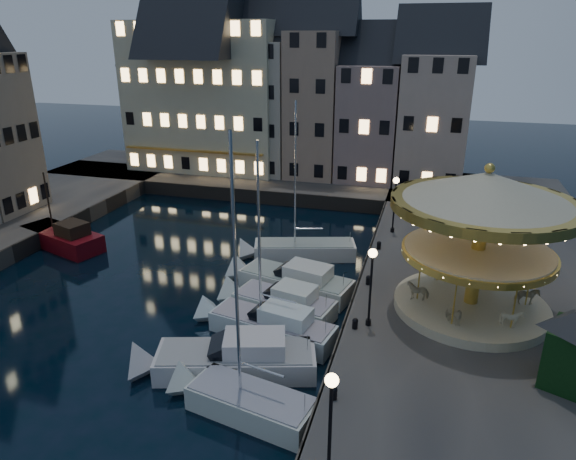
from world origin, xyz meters
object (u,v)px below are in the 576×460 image
(bollard_b, at_px, (355,323))
(bollard_d, at_px, (379,245))
(carousel, at_px, (483,217))
(motorboat_a, at_px, (240,400))
(motorboat_f, at_px, (297,250))
(streetlamp_c, at_px, (395,197))
(red_fishing_boat, at_px, (63,239))
(motorboat_d, at_px, (278,303))
(streetlamp_a, at_px, (331,413))
(bollard_a, at_px, (334,392))
(bollard_c, at_px, (368,280))
(motorboat_e, at_px, (290,281))
(motorboat_c, at_px, (265,324))
(motorboat_b, at_px, (228,360))
(streetlamp_b, at_px, (371,276))

(bollard_b, bearing_deg, bollard_d, 90.00)
(bollard_b, height_order, carousel, carousel)
(motorboat_a, distance_m, motorboat_f, 16.32)
(streetlamp_c, bearing_deg, red_fishing_boat, -164.59)
(carousel, bearing_deg, motorboat_d, -174.80)
(streetlamp_a, height_order, streetlamp_c, same)
(bollard_a, height_order, bollard_d, same)
(bollard_a, bearing_deg, red_fishing_boat, 150.71)
(streetlamp_c, xyz_separation_m, bollard_b, (-0.60, -14.00, -2.41))
(streetlamp_a, xyz_separation_m, motorboat_f, (-6.39, 19.95, -3.49))
(bollard_c, bearing_deg, streetlamp_a, -87.63)
(motorboat_d, distance_m, motorboat_e, 2.90)
(bollard_c, xyz_separation_m, motorboat_f, (-5.79, 5.45, -1.07))
(bollard_a, height_order, red_fishing_boat, red_fishing_boat)
(motorboat_c, bearing_deg, red_fishing_boat, 158.11)
(bollard_a, distance_m, motorboat_d, 9.42)
(red_fishing_boat, bearing_deg, streetlamp_c, 15.41)
(streetlamp_a, bearing_deg, motorboat_b, 134.76)
(motorboat_a, bearing_deg, carousel, 44.10)
(streetlamp_a, xyz_separation_m, bollard_d, (-0.60, 20.00, -2.41))
(motorboat_c, height_order, red_fishing_boat, motorboat_c)
(bollard_b, xyz_separation_m, motorboat_c, (-4.75, 0.09, -0.93))
(streetlamp_a, xyz_separation_m, motorboat_c, (-5.35, 9.59, -3.34))
(motorboat_b, distance_m, carousel, 14.32)
(bollard_c, distance_m, motorboat_b, 10.04)
(motorboat_d, bearing_deg, motorboat_e, 91.50)
(bollard_a, bearing_deg, motorboat_c, 130.34)
(motorboat_b, height_order, motorboat_d, same)
(red_fishing_boat, relative_size, carousel, 0.82)
(bollard_a, relative_size, motorboat_c, 0.05)
(streetlamp_b, distance_m, carousel, 6.36)
(streetlamp_b, bearing_deg, bollard_b, -140.19)
(motorboat_f, bearing_deg, bollard_a, -70.05)
(bollard_d, bearing_deg, motorboat_d, -121.16)
(bollard_c, bearing_deg, bollard_a, -90.00)
(streetlamp_a, relative_size, motorboat_d, 0.61)
(motorboat_b, distance_m, motorboat_e, 8.82)
(motorboat_d, xyz_separation_m, motorboat_e, (-0.08, 2.90, 0.01))
(bollard_b, xyz_separation_m, motorboat_f, (-5.79, 10.45, -1.07))
(streetlamp_c, height_order, motorboat_f, motorboat_f)
(bollard_a, distance_m, bollard_b, 5.50)
(motorboat_e, relative_size, carousel, 0.89)
(motorboat_e, height_order, carousel, carousel)
(motorboat_b, height_order, motorboat_f, motorboat_f)
(streetlamp_b, relative_size, motorboat_d, 0.61)
(bollard_c, relative_size, motorboat_c, 0.05)
(motorboat_b, bearing_deg, motorboat_c, 77.73)
(carousel, bearing_deg, bollard_d, 128.66)
(motorboat_f, distance_m, red_fishing_boat, 17.58)
(motorboat_c, bearing_deg, streetlamp_b, 4.41)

